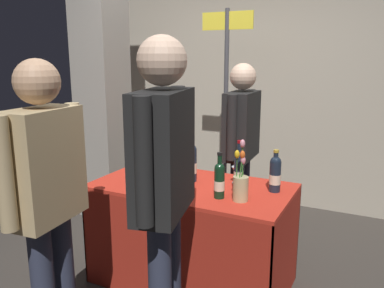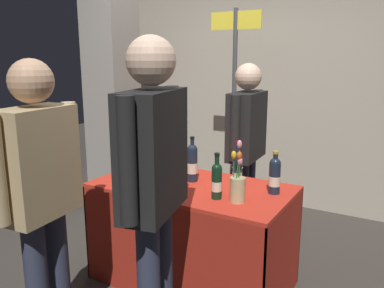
# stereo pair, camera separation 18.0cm
# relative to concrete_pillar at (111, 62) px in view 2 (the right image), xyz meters

# --- Properties ---
(ground_plane) EXTENTS (12.00, 12.00, 0.00)m
(ground_plane) POSITION_rel_concrete_pillar_xyz_m (1.43, -0.80, -1.60)
(ground_plane) COLOR #38332D
(back_partition) EXTENTS (5.08, 0.12, 3.20)m
(back_partition) POSITION_rel_concrete_pillar_xyz_m (1.43, 1.16, 0.00)
(back_partition) COLOR #B2A893
(back_partition) RESTS_ON ground_plane
(concrete_pillar) EXTENTS (0.43, 0.43, 3.20)m
(concrete_pillar) POSITION_rel_concrete_pillar_xyz_m (0.00, 0.00, 0.00)
(concrete_pillar) COLOR gray
(concrete_pillar) RESTS_ON ground_plane
(tasting_table) EXTENTS (1.40, 0.75, 0.76)m
(tasting_table) POSITION_rel_concrete_pillar_xyz_m (1.43, -0.80, -1.08)
(tasting_table) COLOR red
(tasting_table) RESTS_ON ground_plane
(featured_wine_bottle) EXTENTS (0.07, 0.07, 0.36)m
(featured_wine_bottle) POSITION_rel_concrete_pillar_xyz_m (1.78, -0.79, -0.69)
(featured_wine_bottle) COLOR #192333
(featured_wine_bottle) RESTS_ON tasting_table
(display_bottle_0) EXTENTS (0.08, 0.08, 0.29)m
(display_bottle_0) POSITION_rel_concrete_pillar_xyz_m (1.99, -0.67, -0.71)
(display_bottle_0) COLOR #192333
(display_bottle_0) RESTS_ON tasting_table
(display_bottle_1) EXTENTS (0.08, 0.08, 0.34)m
(display_bottle_1) POSITION_rel_concrete_pillar_xyz_m (1.39, -0.72, -0.70)
(display_bottle_1) COLOR #192333
(display_bottle_1) RESTS_ON tasting_table
(display_bottle_2) EXTENTS (0.07, 0.07, 0.33)m
(display_bottle_2) POSITION_rel_concrete_pillar_xyz_m (1.12, -0.55, -0.70)
(display_bottle_2) COLOR black
(display_bottle_2) RESTS_ON tasting_table
(display_bottle_3) EXTENTS (0.07, 0.07, 0.30)m
(display_bottle_3) POSITION_rel_concrete_pillar_xyz_m (1.71, -0.96, -0.72)
(display_bottle_3) COLOR black
(display_bottle_3) RESTS_ON tasting_table
(wine_glass_near_vendor) EXTENTS (0.08, 0.08, 0.12)m
(wine_glass_near_vendor) POSITION_rel_concrete_pillar_xyz_m (1.70, -0.62, -0.75)
(wine_glass_near_vendor) COLOR silver
(wine_glass_near_vendor) RESTS_ON tasting_table
(wine_glass_mid) EXTENTS (0.07, 0.07, 0.13)m
(wine_glass_mid) POSITION_rel_concrete_pillar_xyz_m (1.00, -0.94, -0.75)
(wine_glass_mid) COLOR silver
(wine_glass_mid) RESTS_ON tasting_table
(flower_vase) EXTENTS (0.10, 0.10, 0.40)m
(flower_vase) POSITION_rel_concrete_pillar_xyz_m (1.85, -0.95, -0.73)
(flower_vase) COLOR tan
(flower_vase) RESTS_ON tasting_table
(vendor_presenter) EXTENTS (0.23, 0.63, 1.60)m
(vendor_presenter) POSITION_rel_concrete_pillar_xyz_m (1.53, -0.07, -0.63)
(vendor_presenter) COLOR #2D3347
(vendor_presenter) RESTS_ON ground_plane
(taster_foreground_right) EXTENTS (0.31, 0.63, 1.76)m
(taster_foreground_right) POSITION_rel_concrete_pillar_xyz_m (1.66, -1.58, -0.52)
(taster_foreground_right) COLOR #2D3347
(taster_foreground_right) RESTS_ON ground_plane
(taster_foreground_left) EXTENTS (0.25, 0.58, 1.65)m
(taster_foreground_left) POSITION_rel_concrete_pillar_xyz_m (1.10, -1.82, -0.61)
(taster_foreground_left) COLOR #2D3347
(taster_foreground_left) RESTS_ON ground_plane
(booth_signpost) EXTENTS (0.51, 0.04, 2.10)m
(booth_signpost) POSITION_rel_concrete_pillar_xyz_m (1.21, 0.39, -0.32)
(booth_signpost) COLOR #47474C
(booth_signpost) RESTS_ON ground_plane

